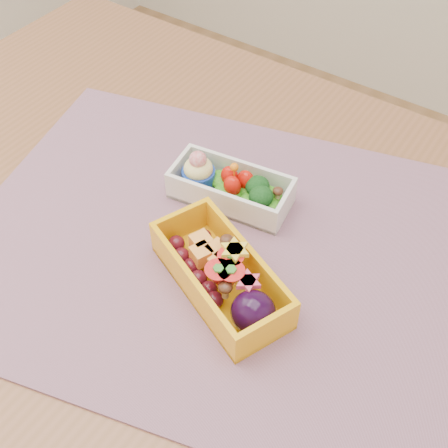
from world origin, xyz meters
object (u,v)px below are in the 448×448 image
Objects in this scene: placemat at (216,246)px; bento_white at (230,187)px; bento_yellow at (222,276)px; table at (228,321)px.

bento_white is at bearing 111.86° from placemat.
bento_white is at bearing 143.57° from bento_yellow.
placemat is 3.11× the size of bento_yellow.
placemat reaches higher than table.
bento_white is (-0.03, 0.07, 0.02)m from placemat.
table is 0.13m from bento_yellow.
bento_white is (-0.06, 0.10, 0.12)m from table.
table is 6.32× the size of bento_yellow.
bento_yellow is (0.01, -0.02, 0.13)m from table.
placemat is 3.78× the size of bento_white.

